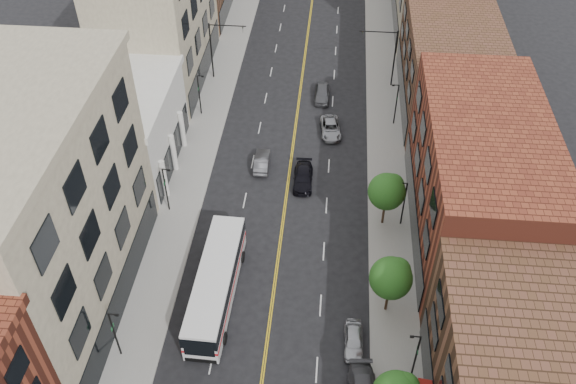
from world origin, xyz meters
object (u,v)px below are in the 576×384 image
(car_lane_b, at_px, (331,128))
(car_lane_c, at_px, (322,93))
(city_bus, at_px, (216,283))
(car_lane_behind, at_px, (262,161))
(car_parked_far, at_px, (354,340))
(car_lane_a, at_px, (303,177))

(car_lane_b, height_order, car_lane_c, car_lane_c)
(city_bus, xyz_separation_m, car_lane_behind, (1.66, 17.27, -1.22))
(car_parked_far, height_order, car_lane_b, car_lane_b)
(car_parked_far, distance_m, car_lane_b, 27.51)
(car_lane_behind, relative_size, car_lane_c, 0.95)
(city_bus, relative_size, car_lane_behind, 3.08)
(car_parked_far, bearing_deg, city_bus, 161.24)
(car_lane_b, bearing_deg, car_lane_behind, -144.07)
(city_bus, xyz_separation_m, car_lane_c, (7.27, 30.45, -1.15))
(city_bus, xyz_separation_m, car_parked_far, (11.29, -3.64, -1.26))
(car_lane_c, bearing_deg, car_lane_b, -80.31)
(car_lane_c, bearing_deg, car_lane_a, -95.33)
(city_bus, distance_m, car_lane_b, 25.24)
(car_parked_far, xyz_separation_m, car_lane_a, (-5.21, 18.73, 0.04))
(city_bus, bearing_deg, car_lane_c, 77.88)
(car_parked_far, height_order, car_lane_behind, car_lane_behind)
(city_bus, bearing_deg, car_lane_a, 69.35)
(car_lane_b, bearing_deg, car_lane_a, -113.08)
(car_parked_far, xyz_separation_m, car_lane_b, (-2.76, 27.37, 0.01))
(car_parked_far, bearing_deg, car_lane_c, 95.85)
(city_bus, xyz_separation_m, car_lane_b, (8.53, 23.72, -1.25))
(car_lane_behind, xyz_separation_m, car_lane_a, (4.42, -2.19, 0.00))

